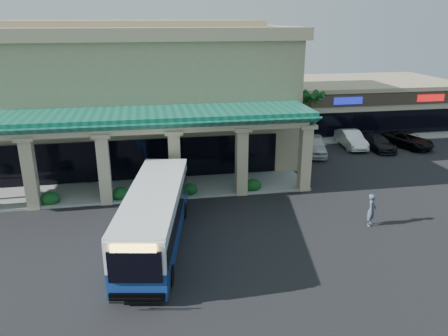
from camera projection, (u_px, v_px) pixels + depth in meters
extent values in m
plane|color=black|center=(235.00, 229.00, 25.11)|extent=(110.00, 110.00, 0.00)
imported|color=#3C495A|center=(372.00, 210.00, 25.32)|extent=(0.82, 0.84, 1.95)
imported|color=silver|center=(315.00, 145.00, 38.69)|extent=(3.35, 5.35, 1.70)
imported|color=white|center=(351.00, 139.00, 40.83)|extent=(1.98, 4.86, 1.57)
imported|color=black|center=(377.00, 143.00, 40.16)|extent=(2.16, 4.67, 1.32)
imported|color=black|center=(408.00, 140.00, 40.93)|extent=(3.87, 5.43, 1.38)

